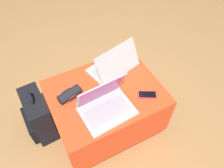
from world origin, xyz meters
TOP-DOWN VIEW (x-y plane):
  - ground_plane at (0.00, 0.00)m, footprint 14.00×14.00m
  - ottoman at (0.00, 0.00)m, footprint 0.81×0.64m
  - laptop_near at (-0.07, -0.14)m, footprint 0.37×0.28m
  - laptop_far at (0.16, 0.16)m, footprint 0.42×0.31m
  - cell_phone at (0.26, -0.17)m, footprint 0.15×0.12m
  - backpack at (-0.51, 0.19)m, footprint 0.20×0.33m
  - wrist_brace at (-0.24, 0.07)m, footprint 0.18×0.11m

SIDE VIEW (x-z plane):
  - ground_plane at x=0.00m, z-range 0.00..0.00m
  - backpack at x=-0.51m, z-range -0.04..0.44m
  - ottoman at x=0.00m, z-range 0.00..0.43m
  - cell_phone at x=0.26m, z-range 0.43..0.44m
  - wrist_brace at x=-0.24m, z-range 0.43..0.50m
  - laptop_far at x=0.16m, z-range 0.37..0.59m
  - laptop_near at x=-0.07m, z-range 0.36..0.61m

